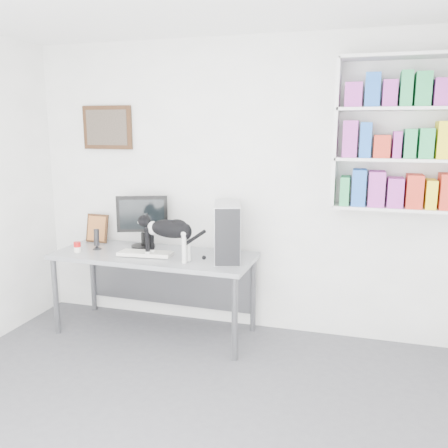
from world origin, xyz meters
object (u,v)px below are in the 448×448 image
object	(u,v)px
bookshelf	(400,134)
pc_tower	(227,231)
keyboard	(145,254)
monitor	(142,221)
leaning_print	(97,228)
desk	(155,293)
speaker	(97,239)
soup_can	(77,247)
cat	(169,239)

from	to	relation	value
bookshelf	pc_tower	world-z (taller)	bookshelf
keyboard	pc_tower	xyz separation A→B (m)	(0.74, 0.12, 0.23)
monitor	keyboard	xyz separation A→B (m)	(0.15, -0.27, -0.24)
leaning_print	monitor	bearing A→B (deg)	-3.57
desk	speaker	xyz separation A→B (m)	(-0.58, -0.00, 0.49)
bookshelf	desk	world-z (taller)	bookshelf
bookshelf	leaning_print	xyz separation A→B (m)	(-2.80, -0.01, -0.94)
pc_tower	speaker	size ratio (longest dim) A/B	2.42
desk	speaker	bearing A→B (deg)	-178.15
keyboard	monitor	bearing A→B (deg)	113.55
monitor	leaning_print	xyz separation A→B (m)	(-0.53, 0.07, -0.11)
soup_can	desk	bearing A→B (deg)	11.48
bookshelf	keyboard	size ratio (longest dim) A/B	2.57
desk	monitor	world-z (taller)	monitor
pc_tower	cat	world-z (taller)	pc_tower
soup_can	cat	bearing A→B (deg)	0.02
monitor	pc_tower	distance (m)	0.90
bookshelf	speaker	size ratio (longest dim) A/B	6.06
pc_tower	soup_can	world-z (taller)	pc_tower
desk	cat	size ratio (longest dim) A/B	3.03
monitor	keyboard	distance (m)	0.39
speaker	leaning_print	xyz separation A→B (m)	(-0.14, 0.26, 0.04)
keyboard	leaning_print	bearing A→B (deg)	148.42
desk	speaker	size ratio (longest dim) A/B	8.99
leaning_print	cat	xyz separation A→B (m)	(0.94, -0.40, 0.04)
keyboard	cat	size ratio (longest dim) A/B	0.80
keyboard	soup_can	xyz separation A→B (m)	(-0.66, -0.06, 0.03)
monitor	soup_can	world-z (taller)	monitor
leaning_print	soup_can	size ratio (longest dim) A/B	3.09
bookshelf	pc_tower	xyz separation A→B (m)	(-1.38, -0.22, -0.84)
keyboard	cat	xyz separation A→B (m)	(0.26, -0.06, 0.17)
cat	bookshelf	bearing A→B (deg)	21.53
monitor	leaning_print	world-z (taller)	monitor
keyboard	leaning_print	size ratio (longest dim) A/B	1.64
speaker	desk	bearing A→B (deg)	-12.43
leaning_print	soup_can	world-z (taller)	leaning_print
bookshelf	pc_tower	size ratio (longest dim) A/B	2.51
monitor	speaker	distance (m)	0.46
monitor	soup_can	bearing A→B (deg)	-167.48
speaker	soup_can	bearing A→B (deg)	-143.66
bookshelf	soup_can	distance (m)	2.99
monitor	pc_tower	world-z (taller)	monitor
pc_tower	soup_can	xyz separation A→B (m)	(-1.40, -0.18, -0.20)
bookshelf	cat	distance (m)	2.10
keyboard	soup_can	size ratio (longest dim) A/B	5.07
bookshelf	monitor	distance (m)	2.41
bookshelf	keyboard	xyz separation A→B (m)	(-2.11, -0.34, -1.07)
pc_tower	keyboard	bearing A→B (deg)	172.53
pc_tower	cat	distance (m)	0.51
leaning_print	soup_can	bearing A→B (deg)	-83.06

